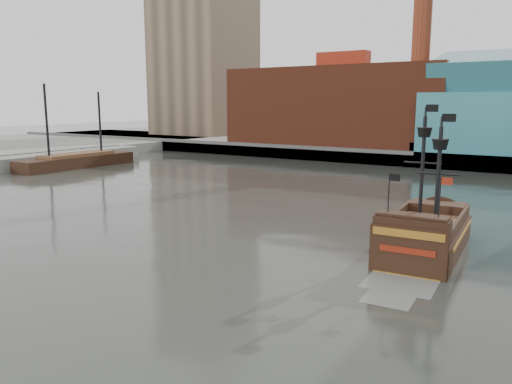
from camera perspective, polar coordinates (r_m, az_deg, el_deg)
The scene contains 7 objects.
ground at distance 27.98m, azimuth -7.81°, elevation -11.73°, with size 400.00×400.00×0.00m, color #2E302A.
promenade_far at distance 113.31m, azimuth 24.02°, elevation 4.52°, with size 220.00×60.00×2.00m, color slate.
seawall at distance 84.37m, azimuth 20.89°, elevation 3.30°, with size 220.00×1.00×2.60m, color #4C4C49.
pier at distance 90.44m, azimuth -23.73°, elevation 3.33°, with size 6.00×40.00×2.00m, color slate.
skyline at distance 105.82m, azimuth 27.21°, elevation 16.76°, with size 149.00×45.00×62.00m.
pirate_ship at distance 37.08m, azimuth 18.72°, elevation -5.06°, with size 5.43×14.99×11.04m.
docked_vessel at distance 86.74m, azimuth -19.76°, elevation 3.26°, with size 4.81×20.47×13.89m.
Camera 1 is at (17.03, -19.63, 10.38)m, focal length 35.00 mm.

